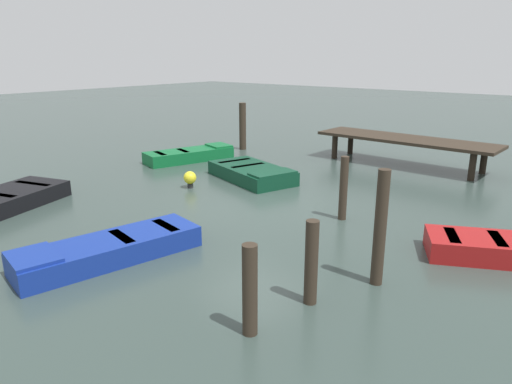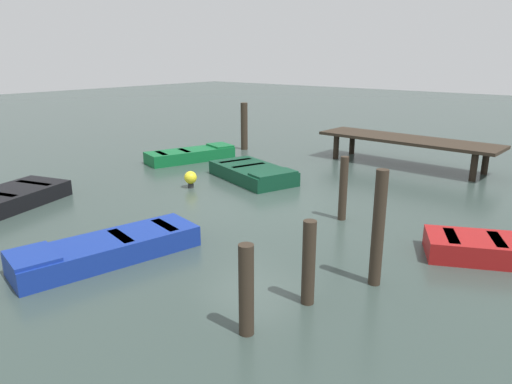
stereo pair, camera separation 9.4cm
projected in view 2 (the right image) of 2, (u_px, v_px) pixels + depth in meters
ground_plane at (256, 205)px, 11.74m from camera, size 80.00×80.00×0.00m
dock_segment at (407, 141)px, 15.68m from camera, size 6.02×1.86×0.95m
rowboat_blue at (107, 249)px, 8.59m from camera, size 1.71×3.48×0.46m
rowboat_red at (510, 250)px, 8.55m from camera, size 3.03×2.20×0.46m
rowboat_green at (191, 155)px, 16.63m from camera, size 1.90×3.27×0.46m
rowboat_dark_green at (253, 173)px, 14.10m from camera, size 3.14×2.26×0.46m
mooring_piling_mid_left at (309, 263)px, 6.96m from camera, size 0.20×0.20×1.33m
mooring_piling_far_right at (343, 189)px, 10.54m from camera, size 0.19×0.19×1.47m
mooring_piling_near_left at (378, 229)px, 7.46m from camera, size 0.20×0.20×1.94m
mooring_piling_far_left at (246, 290)px, 6.18m from camera, size 0.21×0.21×1.30m
mooring_piling_near_right at (244, 126)px, 18.41m from camera, size 0.27×0.27×1.83m
marker_buoy at (191, 178)px, 13.22m from camera, size 0.36×0.36×0.48m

